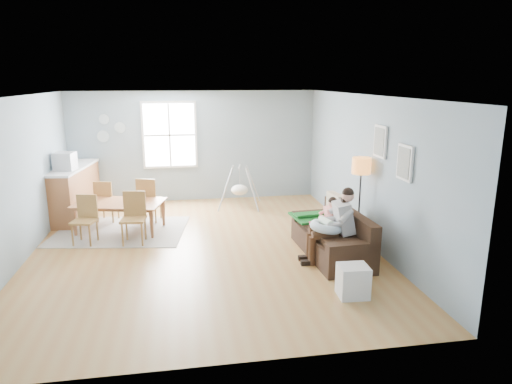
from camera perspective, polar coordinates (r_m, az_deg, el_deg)
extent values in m
cube|color=#9E6B38|center=(8.36, -6.48, -7.26)|extent=(8.40, 9.40, 0.08)
cube|color=white|center=(7.80, -7.10, 14.05)|extent=(8.40, 9.40, 0.60)
cube|color=gray|center=(12.56, -7.85, 6.41)|extent=(8.40, 0.08, 3.90)
cube|color=gray|center=(3.54, -2.77, -13.34)|extent=(8.40, 0.08, 3.90)
cube|color=gray|center=(9.15, 20.28, 2.87)|extent=(0.08, 9.40, 3.90)
cube|color=silver|center=(11.34, -10.75, 7.02)|extent=(1.32, 0.06, 1.62)
cube|color=white|center=(11.31, -10.76, 7.00)|extent=(1.20, 0.02, 1.50)
cube|color=silver|center=(11.30, -10.76, 6.99)|extent=(1.20, 0.03, 0.04)
cube|color=silver|center=(11.30, -10.76, 6.99)|extent=(0.04, 0.03, 1.50)
cube|color=silver|center=(7.22, 18.12, 3.50)|extent=(0.04, 0.44, 0.54)
cube|color=slate|center=(7.21, 17.95, 3.50)|extent=(0.01, 0.36, 0.46)
cube|color=silver|center=(7.99, 15.28, 6.11)|extent=(0.04, 0.44, 0.54)
cube|color=slate|center=(7.98, 15.11, 6.11)|extent=(0.01, 0.36, 0.46)
cylinder|color=#A2BDC3|center=(11.43, -18.46, 8.62)|extent=(0.24, 0.02, 0.24)
cylinder|color=#A2BDC3|center=(11.40, -16.63, 7.73)|extent=(0.26, 0.02, 0.26)
cylinder|color=#A2BDC3|center=(11.48, -18.56, 6.62)|extent=(0.28, 0.02, 0.28)
cube|color=black|center=(8.03, 9.35, -6.46)|extent=(0.94, 2.00, 0.39)
cube|color=black|center=(8.03, 11.63, -3.59)|extent=(0.28, 1.97, 0.40)
cube|color=black|center=(7.18, 12.03, -6.80)|extent=(0.85, 0.23, 0.15)
cube|color=black|center=(8.73, 7.29, -2.84)|extent=(0.85, 0.23, 0.15)
cube|color=#155D25|center=(8.51, 7.70, -3.04)|extent=(0.98, 0.83, 0.04)
cube|color=tan|center=(8.42, 9.87, -1.77)|extent=(0.20, 0.49, 0.47)
cube|color=#959497|center=(7.63, 10.89, -3.15)|extent=(0.34, 0.42, 0.55)
sphere|color=tan|center=(7.55, 11.41, -0.46)|extent=(0.20, 0.20, 0.20)
sphere|color=black|center=(7.54, 11.43, -0.15)|extent=(0.19, 0.19, 0.19)
cylinder|color=#3D2416|center=(7.52, 8.61, -5.36)|extent=(0.43, 0.17, 0.15)
cylinder|color=#3D2416|center=(7.71, 8.21, -4.86)|extent=(0.43, 0.17, 0.15)
cylinder|color=#3D2416|center=(7.56, 7.04, -7.31)|extent=(0.12, 0.12, 0.49)
cylinder|color=#3D2416|center=(7.75, 6.69, -6.78)|extent=(0.12, 0.12, 0.49)
cube|color=black|center=(7.62, 6.45, -8.77)|extent=(0.23, 0.10, 0.08)
cube|color=black|center=(7.81, 6.11, -8.20)|extent=(0.23, 0.10, 0.08)
torus|color=#A8C1D2|center=(7.57, 8.73, -4.31)|extent=(0.57, 0.56, 0.22)
cylinder|color=white|center=(7.55, 8.75, -3.74)|extent=(0.20, 0.31, 0.13)
sphere|color=tan|center=(7.69, 8.21, -3.25)|extent=(0.11, 0.11, 0.11)
cube|color=white|center=(8.07, 9.31, -2.95)|extent=(0.21, 0.24, 0.34)
sphere|color=tan|center=(8.01, 9.56, -1.35)|extent=(0.16, 0.16, 0.16)
sphere|color=black|center=(8.00, 9.57, -1.15)|extent=(0.15, 0.15, 0.15)
cylinder|color=#D23360|center=(7.98, 7.89, -4.19)|extent=(0.28, 0.08, 0.08)
cylinder|color=#D23360|center=(8.10, 7.62, -3.90)|extent=(0.28, 0.08, 0.08)
cylinder|color=#D23360|center=(8.00, 6.95, -5.33)|extent=(0.07, 0.07, 0.28)
cylinder|color=#D23360|center=(8.12, 6.70, -5.03)|extent=(0.07, 0.07, 0.28)
cylinder|color=black|center=(8.68, 12.52, -6.31)|extent=(0.29, 0.29, 0.03)
cylinder|color=black|center=(8.47, 12.76, -1.87)|extent=(0.03, 0.03, 1.43)
cylinder|color=orange|center=(8.30, 13.05, 3.22)|extent=(0.33, 0.33, 0.29)
cube|color=silver|center=(6.63, 12.03, -10.83)|extent=(0.43, 0.38, 0.45)
cube|color=black|center=(6.58, 10.51, -10.96)|extent=(0.05, 0.31, 0.36)
cube|color=gray|center=(9.58, -16.53, -4.69)|extent=(2.77, 2.27, 0.01)
imported|color=brown|center=(9.49, -16.66, -3.01)|extent=(1.88, 1.35, 0.60)
cube|color=brown|center=(8.95, -20.70, -3.46)|extent=(0.49, 0.49, 0.04)
cube|color=brown|center=(9.05, -20.35, -1.66)|extent=(0.38, 0.13, 0.44)
cylinder|color=brown|center=(8.95, -21.97, -5.04)|extent=(0.04, 0.04, 0.43)
cylinder|color=brown|center=(8.81, -20.06, -5.16)|extent=(0.04, 0.04, 0.43)
cylinder|color=brown|center=(9.23, -21.09, -4.40)|extent=(0.04, 0.04, 0.43)
cylinder|color=brown|center=(9.09, -19.22, -4.50)|extent=(0.04, 0.04, 0.43)
cube|color=brown|center=(8.68, -15.08, -3.35)|extent=(0.47, 0.47, 0.04)
cube|color=brown|center=(8.79, -14.94, -1.38)|extent=(0.41, 0.08, 0.47)
cylinder|color=brown|center=(8.62, -16.35, -5.17)|extent=(0.04, 0.04, 0.46)
cylinder|color=brown|center=(8.55, -14.06, -5.18)|extent=(0.04, 0.04, 0.46)
cylinder|color=brown|center=(8.95, -15.87, -4.44)|extent=(0.04, 0.04, 0.46)
cylinder|color=brown|center=(8.88, -13.66, -4.44)|extent=(0.04, 0.04, 0.46)
cube|color=brown|center=(10.23, -18.11, -1.09)|extent=(0.49, 0.49, 0.04)
cube|color=brown|center=(10.01, -18.60, -0.02)|extent=(0.39, 0.13, 0.45)
cylinder|color=brown|center=(10.38, -16.83, -2.05)|extent=(0.04, 0.04, 0.44)
cylinder|color=brown|center=(10.50, -18.52, -1.99)|extent=(0.04, 0.04, 0.44)
cylinder|color=brown|center=(10.08, -17.49, -2.56)|extent=(0.04, 0.04, 0.44)
cylinder|color=brown|center=(10.21, -19.22, -2.50)|extent=(0.04, 0.04, 0.44)
cube|color=brown|center=(10.00, -13.16, -0.95)|extent=(0.54, 0.54, 0.04)
cube|color=brown|center=(9.75, -13.61, 0.23)|extent=(0.41, 0.15, 0.48)
cylinder|color=brown|center=(10.16, -11.82, -1.99)|extent=(0.04, 0.04, 0.47)
cylinder|color=brown|center=(10.27, -13.69, -1.92)|extent=(0.04, 0.04, 0.47)
cylinder|color=brown|center=(9.84, -12.45, -2.55)|extent=(0.04, 0.04, 0.47)
cylinder|color=brown|center=(9.96, -14.37, -2.47)|extent=(0.04, 0.04, 0.47)
cube|color=brown|center=(10.77, -21.81, -0.06)|extent=(0.80, 2.03, 1.10)
cube|color=silver|center=(10.66, -22.08, 2.86)|extent=(0.85, 2.08, 0.04)
cube|color=#B3B2B7|center=(10.26, -22.77, 3.57)|extent=(0.45, 0.43, 0.37)
cube|color=black|center=(10.33, -23.72, 3.55)|extent=(0.07, 0.30, 0.26)
cylinder|color=#B3B2B7|center=(10.67, -2.09, 3.16)|extent=(0.14, 0.55, 0.04)
ellipsoid|color=white|center=(10.79, -2.06, 0.27)|extent=(0.40, 0.40, 0.24)
cylinder|color=#B3B2B7|center=(10.73, -2.08, 1.71)|extent=(0.01, 0.01, 0.44)
cylinder|color=#B3B2B7|center=(10.49, -3.87, 0.29)|extent=(0.40, 0.29, 0.97)
cylinder|color=#B3B2B7|center=(10.45, -0.48, 0.27)|extent=(0.28, 0.41, 0.97)
cylinder|color=#B3B2B7|center=(11.10, -3.56, 1.05)|extent=(0.28, 0.41, 0.97)
cylinder|color=#B3B2B7|center=(11.06, -0.36, 1.03)|extent=(0.40, 0.29, 0.97)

